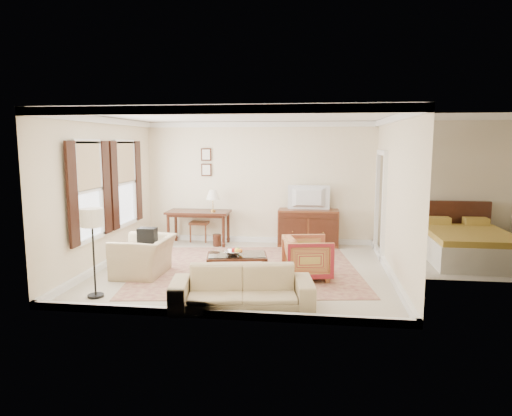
% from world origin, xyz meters
% --- Properties ---
extents(room_shell, '(5.51, 5.01, 2.91)m').
position_xyz_m(room_shell, '(0.00, 0.00, 2.47)').
color(room_shell, beige).
rests_on(room_shell, ground).
extents(annex_bedroom, '(3.00, 2.70, 2.90)m').
position_xyz_m(annex_bedroom, '(4.49, 1.15, 0.34)').
color(annex_bedroom, beige).
rests_on(annex_bedroom, ground).
extents(window_front, '(0.12, 1.56, 1.80)m').
position_xyz_m(window_front, '(-2.70, -0.70, 1.55)').
color(window_front, '#CCB284').
rests_on(window_front, room_shell).
extents(window_rear, '(0.12, 1.56, 1.80)m').
position_xyz_m(window_rear, '(-2.70, 0.90, 1.55)').
color(window_rear, '#CCB284').
rests_on(window_rear, room_shell).
extents(doorway, '(0.10, 1.12, 2.25)m').
position_xyz_m(doorway, '(2.71, 1.50, 1.08)').
color(doorway, white).
rests_on(doorway, room_shell).
extents(rug, '(4.63, 4.12, 0.01)m').
position_xyz_m(rug, '(0.05, 0.04, 0.01)').
color(rug, maroon).
rests_on(rug, room_shell).
extents(writing_desk, '(1.47, 0.74, 0.80)m').
position_xyz_m(writing_desk, '(-1.40, 2.03, 0.70)').
color(writing_desk, '#3E1C11').
rests_on(writing_desk, room_shell).
extents(desk_chair, '(0.47, 0.47, 1.05)m').
position_xyz_m(desk_chair, '(-1.47, 2.38, 0.53)').
color(desk_chair, brown).
rests_on(desk_chair, room_shell).
extents(desk_lamp, '(0.32, 0.32, 0.50)m').
position_xyz_m(desk_lamp, '(-1.05, 2.03, 1.05)').
color(desk_lamp, silver).
rests_on(desk_lamp, writing_desk).
extents(framed_prints, '(0.25, 0.04, 0.68)m').
position_xyz_m(framed_prints, '(-1.30, 2.47, 1.94)').
color(framed_prints, '#3E1C11').
rests_on(framed_prints, room_shell).
extents(sideboard, '(1.40, 0.54, 0.86)m').
position_xyz_m(sideboard, '(1.18, 2.20, 0.43)').
color(sideboard, brown).
rests_on(sideboard, room_shell).
extents(tv, '(0.93, 0.53, 0.12)m').
position_xyz_m(tv, '(1.18, 2.18, 1.32)').
color(tv, black).
rests_on(tv, sideboard).
extents(coffee_table, '(1.15, 0.80, 0.45)m').
position_xyz_m(coffee_table, '(-0.03, -0.58, 0.34)').
color(coffee_table, '#3E1C11').
rests_on(coffee_table, room_shell).
extents(fruit_bowl, '(0.42, 0.42, 0.10)m').
position_xyz_m(fruit_bowl, '(-0.09, -0.66, 0.50)').
color(fruit_bowl, silver).
rests_on(fruit_bowl, coffee_table).
extents(book_a, '(0.28, 0.06, 0.38)m').
position_xyz_m(book_a, '(-0.22, -0.62, 0.18)').
color(book_a, brown).
rests_on(book_a, coffee_table).
extents(book_b, '(0.25, 0.17, 0.38)m').
position_xyz_m(book_b, '(0.09, -0.64, 0.17)').
color(book_b, brown).
rests_on(book_b, coffee_table).
extents(striped_armchair, '(0.90, 0.94, 0.83)m').
position_xyz_m(striped_armchair, '(1.22, -0.41, 0.41)').
color(striped_armchair, maroon).
rests_on(striped_armchair, room_shell).
extents(club_armchair, '(0.73, 1.10, 0.94)m').
position_xyz_m(club_armchair, '(-1.76, -0.58, 0.47)').
color(club_armchair, tan).
rests_on(club_armchair, room_shell).
extents(backpack, '(0.30, 0.37, 0.40)m').
position_xyz_m(backpack, '(-1.66, -0.61, 0.72)').
color(backpack, black).
rests_on(backpack, club_armchair).
extents(sofa, '(2.13, 0.91, 0.81)m').
position_xyz_m(sofa, '(0.30, -2.03, 0.40)').
color(sofa, tan).
rests_on(sofa, room_shell).
extents(floor_lamp, '(0.35, 0.35, 1.41)m').
position_xyz_m(floor_lamp, '(-2.06, -1.85, 1.16)').
color(floor_lamp, black).
rests_on(floor_lamp, room_shell).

